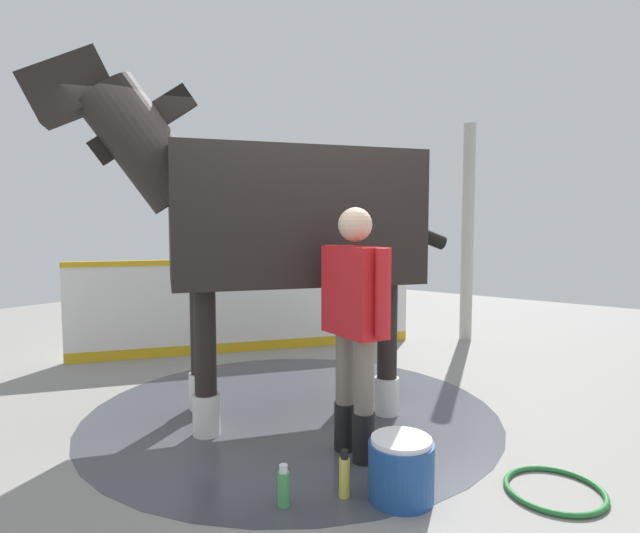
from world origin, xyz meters
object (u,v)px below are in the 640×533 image
object	(u,v)px
bottle_shampoo	(344,476)
bottle_spray	(284,487)
handler	(355,315)
wash_bucket	(401,469)
horse	(277,219)
hose_coil	(555,490)

from	to	relation	value
bottle_shampoo	bottle_spray	world-z (taller)	bottle_shampoo
handler	wash_bucket	xyz separation A→B (m)	(0.52, -0.30, -0.78)
handler	bottle_shampoo	xyz separation A→B (m)	(0.25, -0.48, -0.83)
bottle_spray	horse	bearing A→B (deg)	133.48
hose_coil	bottle_spray	bearing A→B (deg)	-137.26
horse	wash_bucket	distance (m)	2.11
wash_bucket	horse	bearing A→B (deg)	158.57
horse	bottle_spray	xyz separation A→B (m)	(0.98, -1.03, -1.49)
horse	bottle_shampoo	size ratio (longest dim) A/B	10.20
horse	wash_bucket	xyz separation A→B (m)	(1.45, -0.57, -1.42)
bottle_shampoo	hose_coil	xyz separation A→B (m)	(0.94, 0.78, -0.11)
handler	bottle_shampoo	size ratio (longest dim) A/B	6.01
wash_bucket	bottle_spray	xyz separation A→B (m)	(-0.48, -0.46, -0.07)
bottle_spray	hose_coil	size ratio (longest dim) A/B	0.42
bottle_spray	bottle_shampoo	bearing A→B (deg)	53.16
wash_bucket	hose_coil	size ratio (longest dim) A/B	0.66
bottle_spray	hose_coil	bearing A→B (deg)	42.74
horse	bottle_shampoo	distance (m)	2.03
horse	hose_coil	distance (m)	2.65
horse	bottle_shampoo	xyz separation A→B (m)	(1.19, -0.75, -1.47)
bottle_shampoo	bottle_spray	bearing A→B (deg)	-126.84
horse	wash_bucket	world-z (taller)	horse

